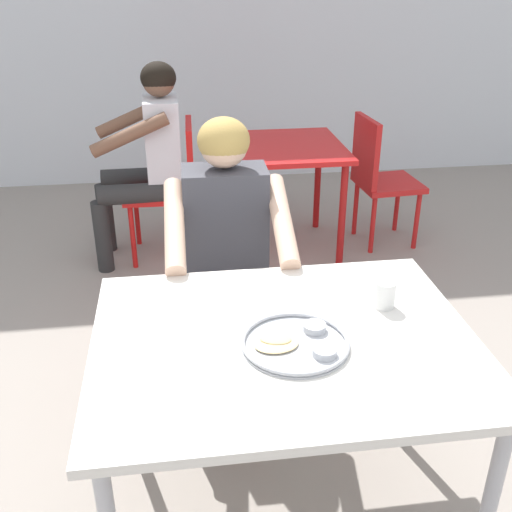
% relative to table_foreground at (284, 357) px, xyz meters
% --- Properties ---
extents(table_foreground, '(1.14, 0.90, 0.74)m').
position_rel_table_foreground_xyz_m(table_foreground, '(0.00, 0.00, 0.00)').
color(table_foreground, silver).
rests_on(table_foreground, ground).
extents(thali_tray, '(0.32, 0.32, 0.03)m').
position_rel_table_foreground_xyz_m(thali_tray, '(0.03, -0.05, 0.08)').
color(thali_tray, '#B7BABF').
rests_on(thali_tray, table_foreground).
extents(drinking_cup, '(0.07, 0.07, 0.09)m').
position_rel_table_foreground_xyz_m(drinking_cup, '(0.35, 0.13, 0.12)').
color(drinking_cup, white).
rests_on(drinking_cup, table_foreground).
extents(chair_foreground, '(0.39, 0.45, 0.80)m').
position_rel_table_foreground_xyz_m(chair_foreground, '(-0.10, 0.94, -0.20)').
color(chair_foreground, red).
rests_on(chair_foreground, ground).
extents(diner_foreground, '(0.49, 0.56, 1.20)m').
position_rel_table_foreground_xyz_m(diner_foreground, '(-0.10, 0.72, 0.05)').
color(diner_foreground, '#323232').
rests_on(diner_foreground, ground).
extents(table_background_red, '(0.81, 0.77, 0.71)m').
position_rel_table_foreground_xyz_m(table_background_red, '(0.34, 2.12, -0.05)').
color(table_background_red, red).
rests_on(table_background_red, ground).
extents(chair_red_left, '(0.44, 0.44, 0.86)m').
position_rel_table_foreground_xyz_m(chair_red_left, '(-0.31, 2.14, -0.16)').
color(chair_red_left, red).
rests_on(chair_red_left, ground).
extents(chair_red_right, '(0.42, 0.42, 0.86)m').
position_rel_table_foreground_xyz_m(chair_red_right, '(1.01, 2.14, -0.18)').
color(chair_red_right, red).
rests_on(chair_red_right, ground).
extents(patron_background, '(0.56, 0.49, 1.22)m').
position_rel_table_foreground_xyz_m(patron_background, '(-0.45, 2.12, 0.06)').
color(patron_background, '#2A2A2A').
rests_on(patron_background, ground).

